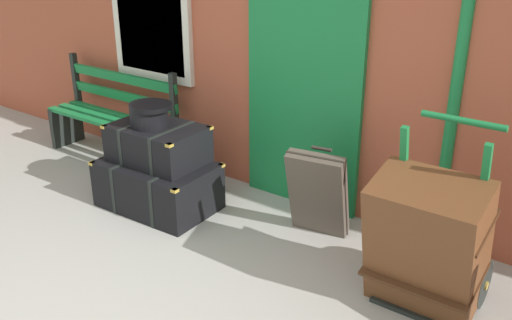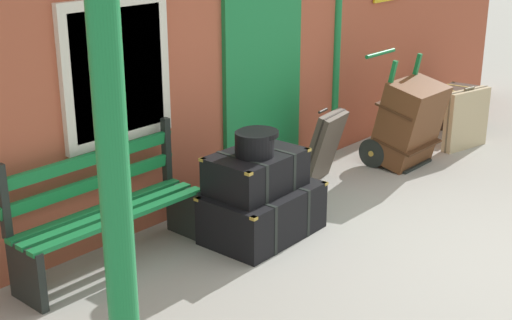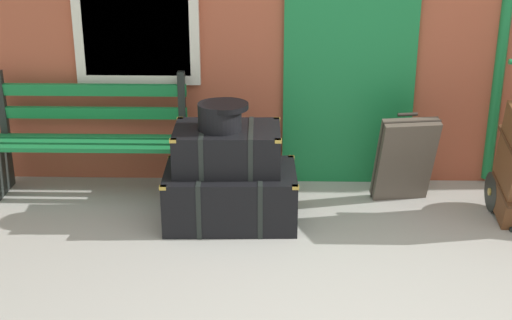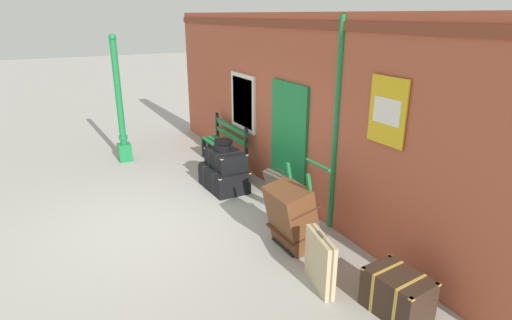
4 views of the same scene
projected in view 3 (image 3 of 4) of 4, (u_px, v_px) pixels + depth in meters
The scene contains 5 objects.
platform_bench at pixel (91, 141), 6.09m from camera, with size 1.60×0.43×1.01m.
steamer_trunk_base at pixel (231, 196), 5.62m from camera, with size 1.03×0.68×0.43m.
steamer_trunk_middle at pixel (227, 148), 5.54m from camera, with size 0.82×0.56×0.33m.
round_hatbox at pixel (221, 115), 5.42m from camera, with size 0.38×0.34×0.20m.
suitcase_caramel at pixel (405, 160), 5.90m from camera, with size 0.50×0.40×0.76m.
Camera 3 is at (-0.52, -3.55, 2.49)m, focal length 51.28 mm.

